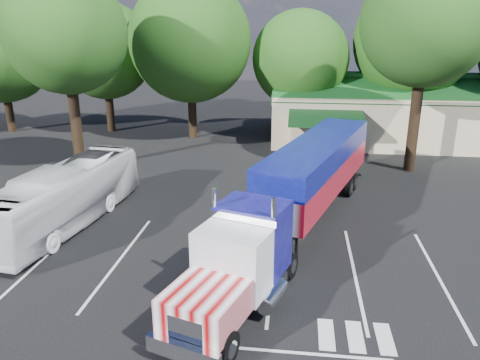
# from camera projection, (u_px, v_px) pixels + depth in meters

# --- Properties ---
(ground) EXTENTS (120.00, 120.00, 0.00)m
(ground) POSITION_uv_depth(u_px,v_px,m) (219.00, 209.00, 24.79)
(ground) COLOR black
(ground) RESTS_ON ground
(event_hall) EXTENTS (24.20, 14.12, 5.55)m
(event_hall) POSITION_uv_depth(u_px,v_px,m) (415.00, 113.00, 39.26)
(event_hall) COLOR beige
(event_hall) RESTS_ON ground
(tree_row_a) EXTENTS (9.00, 9.00, 11.68)m
(tree_row_a) POSITION_uv_depth(u_px,v_px,m) (0.00, 51.00, 40.62)
(tree_row_a) COLOR black
(tree_row_a) RESTS_ON ground
(tree_row_b) EXTENTS (8.40, 8.40, 11.35)m
(tree_row_b) POSITION_uv_depth(u_px,v_px,m) (105.00, 51.00, 40.81)
(tree_row_b) COLOR black
(tree_row_b) RESTS_ON ground
(tree_row_c) EXTENTS (10.00, 10.00, 13.05)m
(tree_row_c) POSITION_uv_depth(u_px,v_px,m) (190.00, 41.00, 38.08)
(tree_row_c) COLOR black
(tree_row_c) RESTS_ON ground
(tree_row_d) EXTENTS (8.00, 8.00, 10.60)m
(tree_row_d) POSITION_uv_depth(u_px,v_px,m) (300.00, 59.00, 38.72)
(tree_row_d) COLOR black
(tree_row_d) RESTS_ON ground
(tree_row_e) EXTENTS (9.60, 9.60, 12.90)m
(tree_row_e) POSITION_uv_depth(u_px,v_px,m) (414.00, 40.00, 37.67)
(tree_row_e) COLOR black
(tree_row_e) RESTS_ON ground
(tree_near_left) EXTENTS (7.60, 7.60, 12.65)m
(tree_near_left) POSITION_uv_depth(u_px,v_px,m) (66.00, 33.00, 28.88)
(tree_near_left) COLOR black
(tree_near_left) RESTS_ON ground
(tree_near_right) EXTENTS (8.00, 8.00, 13.50)m
(tree_near_right) POSITION_uv_depth(u_px,v_px,m) (426.00, 22.00, 28.46)
(tree_near_right) COLOR black
(tree_near_right) RESTS_ON ground
(semi_truck) EXTENTS (8.23, 19.02, 4.03)m
(semi_truck) POSITION_uv_depth(u_px,v_px,m) (302.00, 185.00, 21.50)
(semi_truck) COLOR black
(semi_truck) RESTS_ON ground
(woman) EXTENTS (0.58, 0.76, 1.89)m
(woman) POSITION_uv_depth(u_px,v_px,m) (305.00, 196.00, 23.97)
(woman) COLOR black
(woman) RESTS_ON ground
(bicycle) EXTENTS (0.67, 1.83, 0.96)m
(bicycle) POSITION_uv_depth(u_px,v_px,m) (282.00, 172.00, 29.42)
(bicycle) COLOR black
(bicycle) RESTS_ON ground
(tour_bus) EXTENTS (3.80, 10.77, 2.93)m
(tour_bus) POSITION_uv_depth(u_px,v_px,m) (65.00, 197.00, 22.42)
(tour_bus) COLOR silver
(tour_bus) RESTS_ON ground
(silver_sedan) EXTENTS (4.50, 1.96, 1.44)m
(silver_sedan) POSITION_uv_depth(u_px,v_px,m) (401.00, 141.00, 36.34)
(silver_sedan) COLOR #A7ABAF
(silver_sedan) RESTS_ON ground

